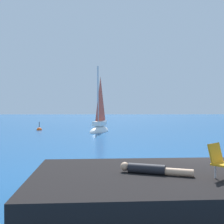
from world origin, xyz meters
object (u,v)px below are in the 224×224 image
at_px(beach_chair, 221,160).
at_px(marker_buoy, 39,130).
at_px(sailboat_near, 99,128).
at_px(person_sunbather, 152,169).

distance_m(beach_chair, marker_buoy, 25.04).
relative_size(sailboat_near, marker_buoy, 6.04).
bearing_deg(person_sunbather, beach_chair, -0.63).
height_order(sailboat_near, marker_buoy, sailboat_near).
distance_m(person_sunbather, beach_chair, 1.60).
relative_size(person_sunbather, marker_buoy, 1.50).
xyz_separation_m(sailboat_near, marker_buoy, (-6.22, 2.28, -0.36)).
bearing_deg(beach_chair, sailboat_near, 147.64).
distance_m(person_sunbather, marker_buoy, 24.00).
relative_size(person_sunbather, beach_chair, 2.12).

